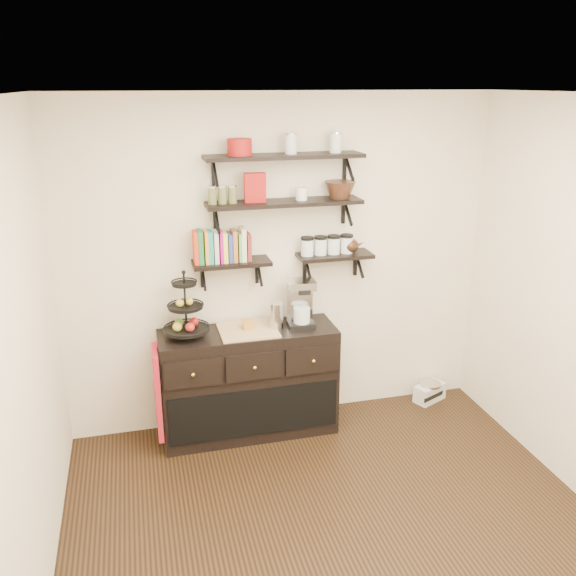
{
  "coord_description": "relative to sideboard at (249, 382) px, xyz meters",
  "views": [
    {
      "loc": [
        -1.12,
        -2.86,
        2.76
      ],
      "look_at": [
        -0.09,
        1.15,
        1.36
      ],
      "focal_mm": 38.0,
      "sensor_mm": 36.0,
      "label": 1
    }
  ],
  "objects": [
    {
      "name": "radio",
      "position": [
        1.68,
        0.09,
        -0.37
      ],
      "size": [
        0.33,
        0.26,
        0.18
      ],
      "rotation": [
        0.0,
        0.0,
        0.43
      ],
      "color": "silver",
      "rests_on": "floor"
    },
    {
      "name": "shelf_low_left",
      "position": [
        -0.1,
        0.12,
        0.98
      ],
      "size": [
        0.6,
        0.25,
        0.23
      ],
      "color": "black",
      "rests_on": "back_wall"
    },
    {
      "name": "ramekins",
      "position": [
        0.46,
        0.1,
        1.5
      ],
      "size": [
        0.09,
        0.09,
        0.1
      ],
      "primitive_type": "cylinder",
      "color": "white",
      "rests_on": "shelf_mid"
    },
    {
      "name": "fruit_stand",
      "position": [
        -0.47,
        0.0,
        0.62
      ],
      "size": [
        0.35,
        0.35,
        0.51
      ],
      "rotation": [
        0.0,
        0.0,
        0.01
      ],
      "color": "black",
      "rests_on": "sideboard"
    },
    {
      "name": "left_wall",
      "position": [
        -1.43,
        -1.51,
        0.9
      ],
      "size": [
        0.02,
        3.5,
        2.7
      ],
      "primitive_type": "cube",
      "color": "white",
      "rests_on": "ground"
    },
    {
      "name": "glass_canisters",
      "position": [
        0.68,
        0.12,
        1.06
      ],
      "size": [
        0.43,
        0.1,
        0.13
      ],
      "color": "silver",
      "rests_on": "shelf_low_right"
    },
    {
      "name": "back_wall",
      "position": [
        0.32,
        0.24,
        0.9
      ],
      "size": [
        3.5,
        0.02,
        2.7
      ],
      "primitive_type": "cube",
      "color": "white",
      "rests_on": "ground"
    },
    {
      "name": "recipe_box",
      "position": [
        0.1,
        0.1,
        1.56
      ],
      "size": [
        0.16,
        0.07,
        0.22
      ],
      "primitive_type": "cube",
      "rotation": [
        0.0,
        0.0,
        -0.07
      ],
      "color": "#9F1412",
      "rests_on": "shelf_mid"
    },
    {
      "name": "apron",
      "position": [
        -0.73,
        -0.1,
        0.06
      ],
      "size": [
        0.04,
        0.3,
        0.71
      ],
      "primitive_type": "cube",
      "color": "maroon",
      "rests_on": "sideboard"
    },
    {
      "name": "sideboard",
      "position": [
        0.0,
        0.0,
        0.0
      ],
      "size": [
        1.4,
        0.5,
        0.92
      ],
      "color": "black",
      "rests_on": "floor"
    },
    {
      "name": "thermal_carafe",
      "position": [
        0.23,
        -0.02,
        0.56
      ],
      "size": [
        0.11,
        0.11,
        0.22
      ],
      "primitive_type": "cylinder",
      "color": "silver",
      "rests_on": "sideboard"
    },
    {
      "name": "shelf_top",
      "position": [
        0.32,
        0.1,
        1.78
      ],
      "size": [
        1.2,
        0.27,
        0.23
      ],
      "color": "black",
      "rests_on": "back_wall"
    },
    {
      "name": "ceiling",
      "position": [
        0.32,
        -1.51,
        2.25
      ],
      "size": [
        3.5,
        3.5,
        0.02
      ],
      "primitive_type": "cube",
      "color": "white",
      "rests_on": "back_wall"
    },
    {
      "name": "floor",
      "position": [
        0.32,
        -1.51,
        -0.45
      ],
      "size": [
        3.5,
        3.5,
        0.0
      ],
      "primitive_type": "plane",
      "color": "black",
      "rests_on": "ground"
    },
    {
      "name": "shelf_mid",
      "position": [
        0.32,
        0.1,
        1.43
      ],
      "size": [
        1.2,
        0.27,
        0.23
      ],
      "color": "black",
      "rests_on": "back_wall"
    },
    {
      "name": "cookbooks",
      "position": [
        -0.15,
        0.12,
        1.11
      ],
      "size": [
        0.43,
        0.15,
        0.26
      ],
      "color": "red",
      "rests_on": "shelf_low_left"
    },
    {
      "name": "red_pot",
      "position": [
        -0.01,
        0.1,
        1.86
      ],
      "size": [
        0.18,
        0.18,
        0.12
      ],
      "primitive_type": "cylinder",
      "color": "#9F1412",
      "rests_on": "shelf_top"
    },
    {
      "name": "candle",
      "position": [
        0.0,
        0.0,
        0.5
      ],
      "size": [
        0.08,
        0.08,
        0.08
      ],
      "primitive_type": "cube",
      "color": "#B47729",
      "rests_on": "sideboard"
    },
    {
      "name": "walnut_bowl",
      "position": [
        0.77,
        0.1,
        1.51
      ],
      "size": [
        0.24,
        0.24,
        0.13
      ],
      "primitive_type": null,
      "color": "black",
      "rests_on": "shelf_mid"
    },
    {
      "name": "shelf_low_right",
      "position": [
        0.74,
        0.12,
        0.98
      ],
      "size": [
        0.6,
        0.25,
        0.23
      ],
      "color": "black",
      "rests_on": "back_wall"
    },
    {
      "name": "teapot",
      "position": [
        0.88,
        0.12,
        1.07
      ],
      "size": [
        0.2,
        0.16,
        0.14
      ],
      "primitive_type": null,
      "rotation": [
        0.0,
        0.0,
        0.14
      ],
      "color": "black",
      "rests_on": "shelf_low_right"
    },
    {
      "name": "coffee_maker",
      "position": [
        0.44,
        0.03,
        0.63
      ],
      "size": [
        0.22,
        0.22,
        0.38
      ],
      "rotation": [
        0.0,
        0.0,
        -0.08
      ],
      "color": "black",
      "rests_on": "sideboard"
    }
  ]
}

